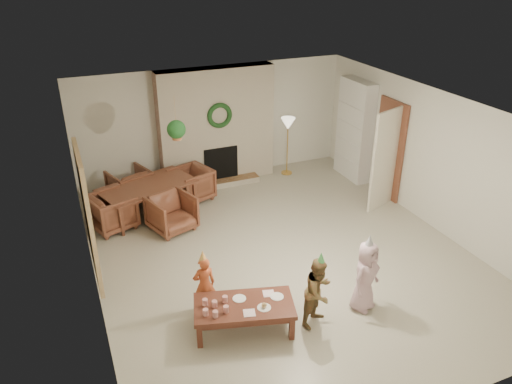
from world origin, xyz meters
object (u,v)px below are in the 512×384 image
dining_chair_left (112,211)px  child_plaid (319,292)px  dining_chair_near (172,213)px  coffee_table_top (244,306)px  child_pink (365,276)px  dining_table (150,200)px  child_red (204,285)px  dining_chair_far (130,186)px  dining_chair_right (191,184)px

dining_chair_left → child_plaid: bearing=-168.1°
child_plaid → dining_chair_near: bearing=82.8°
dining_chair_near → child_plaid: (1.23, -3.23, 0.16)m
dining_chair_left → dining_chair_near: bearing=-135.0°
coffee_table_top → child_pink: child_pink is taller
dining_table → child_red: 3.14m
dining_table → child_red: bearing=-106.6°
coffee_table_top → child_pink: (1.74, -0.24, 0.16)m
child_red → dining_chair_far: bearing=-84.2°
dining_chair_right → child_red: (-0.79, -3.45, 0.10)m
dining_chair_left → child_red: bearing=177.7°
dining_chair_far → child_pink: child_pink is taller
dining_chair_left → dining_chair_right: (1.65, 0.57, 0.00)m
dining_table → child_red: (0.12, -3.14, 0.13)m
dining_chair_far → dining_chair_right: 1.24m
dining_chair_near → dining_chair_right: same height
dining_table → dining_chair_far: (-0.25, 0.74, 0.03)m
coffee_table_top → child_pink: 1.76m
dining_chair_right → dining_chair_near: bearing=-51.3°
dining_chair_right → child_plaid: bearing=-11.4°
dining_chair_near → dining_chair_right: (0.67, 1.05, 0.00)m
coffee_table_top → child_red: (-0.37, 0.57, 0.06)m
dining_chair_near → child_plaid: 3.46m
dining_chair_right → coffee_table_top: dining_chair_right is taller
child_plaid → dining_chair_right: bearing=69.5°
dining_chair_near → dining_chair_far: same height
dining_table → child_pink: 4.54m
child_pink → dining_chair_right: bearing=81.1°
child_pink → child_red: bearing=132.9°
dining_chair_far → dining_chair_right: (1.17, -0.42, 0.00)m
dining_chair_near → child_red: size_ratio=0.85×
child_pink → coffee_table_top: bearing=146.2°
child_red → dining_chair_near: bearing=-92.7°
dining_chair_near → child_pink: bearing=-77.1°
dining_table → child_plaid: child_plaid is taller
dining_chair_near → child_pink: size_ratio=0.70×
dining_chair_near → dining_chair_left: 1.10m
child_plaid → child_pink: bearing=-26.5°
dining_chair_near → child_pink: child_pink is taller
dining_chair_right → child_plaid: child_plaid is taller
dining_chair_near → child_plaid: bearing=-88.1°
dining_table → dining_chair_near: (0.25, -0.74, 0.03)m
dining_chair_near → dining_chair_left: same height
dining_chair_right → coffee_table_top: size_ratio=0.57×
child_red → dining_chair_right: bearing=-102.7°
dining_table → coffee_table_top: 3.74m
coffee_table_top → child_plaid: bearing=1.1°
child_red → child_pink: child_pink is taller
child_plaid → coffee_table_top: bearing=137.4°
dining_table → dining_chair_left: bearing=180.0°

